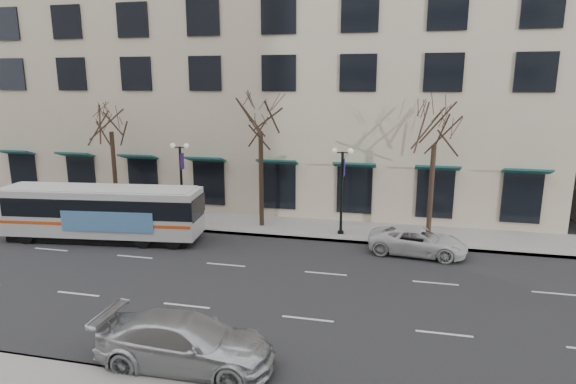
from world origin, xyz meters
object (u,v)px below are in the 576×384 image
(lamp_post_left, at_px, (181,179))
(silver_car, at_px, (186,342))
(tree_far_left, at_px, (110,117))
(lamp_post_right, at_px, (342,187))
(tree_far_mid, at_px, (260,116))
(tree_far_right, at_px, (435,127))
(white_pickup, at_px, (418,241))
(city_bus, at_px, (102,212))

(lamp_post_left, bearing_deg, silver_car, -64.76)
(tree_far_left, bearing_deg, lamp_post_right, -2.29)
(tree_far_mid, xyz_separation_m, silver_car, (1.80, -15.00, -6.07))
(tree_far_left, height_order, silver_car, tree_far_left)
(tree_far_left, height_order, lamp_post_left, tree_far_left)
(tree_far_mid, xyz_separation_m, tree_far_right, (10.00, -0.00, -0.48))
(tree_far_left, xyz_separation_m, white_pickup, (19.30, -2.75, -6.00))
(tree_far_left, distance_m, white_pickup, 20.40)
(city_bus, distance_m, silver_car, 14.57)
(tree_far_right, distance_m, lamp_post_left, 15.40)
(city_bus, xyz_separation_m, silver_car, (9.94, -10.62, -0.86))
(tree_far_mid, distance_m, silver_car, 16.28)
(lamp_post_left, relative_size, white_pickup, 1.04)
(white_pickup, bearing_deg, tree_far_mid, 80.32)
(tree_far_mid, bearing_deg, tree_far_right, -0.00)
(tree_far_mid, distance_m, lamp_post_right, 6.41)
(tree_far_right, height_order, lamp_post_left, tree_far_right)
(tree_far_left, distance_m, tree_far_right, 20.00)
(silver_car, bearing_deg, lamp_post_left, 24.73)
(white_pickup, bearing_deg, silver_car, 155.28)
(lamp_post_right, distance_m, city_bus, 13.74)
(tree_far_mid, distance_m, lamp_post_left, 6.40)
(lamp_post_left, distance_m, white_pickup, 14.63)
(silver_car, bearing_deg, city_bus, 42.59)
(city_bus, bearing_deg, white_pickup, -1.34)
(tree_far_left, distance_m, tree_far_mid, 10.00)
(tree_far_left, relative_size, silver_car, 1.45)
(tree_far_mid, distance_m, tree_far_right, 10.01)
(tree_far_left, bearing_deg, tree_far_right, 0.00)
(city_bus, bearing_deg, tree_far_left, 106.30)
(city_bus, height_order, silver_car, city_bus)
(tree_far_left, bearing_deg, lamp_post_left, -6.83)
(tree_far_left, distance_m, silver_car, 19.96)
(silver_car, bearing_deg, tree_far_right, -29.19)
(lamp_post_right, height_order, silver_car, lamp_post_right)
(lamp_post_left, xyz_separation_m, lamp_post_right, (10.00, 0.00, 0.00))
(tree_far_mid, height_order, white_pickup, tree_far_mid)
(lamp_post_right, distance_m, white_pickup, 5.30)
(tree_far_left, relative_size, tree_far_mid, 0.98)
(tree_far_mid, xyz_separation_m, lamp_post_right, (5.01, -0.60, -3.96))
(lamp_post_right, relative_size, silver_car, 0.91)
(lamp_post_right, bearing_deg, lamp_post_left, 180.00)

